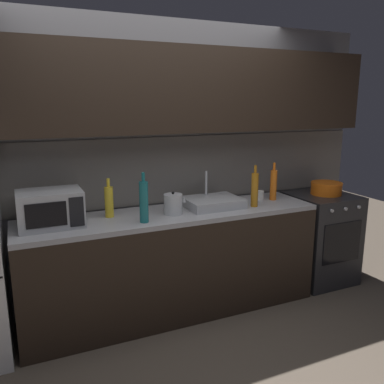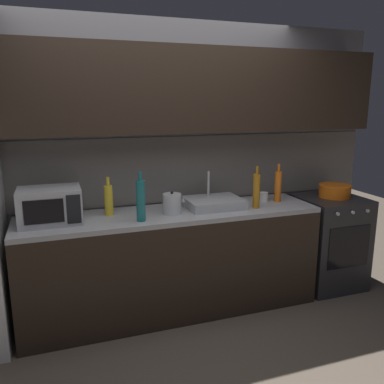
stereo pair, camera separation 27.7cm
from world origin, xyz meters
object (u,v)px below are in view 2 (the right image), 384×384
Objects in this scene: wine_bottle_amber at (256,190)px; mug_white at (264,197)px; oven_range at (328,241)px; wine_bottle_teal at (141,200)px; wine_bottle_yellow at (109,200)px; wine_bottle_orange at (278,186)px; microwave at (50,206)px; kettle at (172,204)px; cooking_pot at (335,191)px.

mug_white is at bearing 45.49° from wine_bottle_amber.
mug_white is (-0.70, 0.07, 0.49)m from oven_range.
wine_bottle_teal is (-1.03, -0.06, 0.01)m from wine_bottle_amber.
oven_range is 2.85× the size of wine_bottle_yellow.
oven_range is 0.83m from wine_bottle_orange.
wine_bottle_amber reaches higher than wine_bottle_orange.
wine_bottle_orange is at bearing 0.31° from microwave.
microwave reaches higher than kettle.
microwave is at bearing -178.39° from mug_white.
mug_white is at bearing 1.61° from microwave.
kettle is at bearing 23.13° from wine_bottle_teal.
wine_bottle_orange is at bearing 4.09° from kettle.
oven_range is 1.71m from kettle.
wine_bottle_teal is 4.48× the size of mug_white.
wine_bottle_amber is at bearing -172.96° from oven_range.
wine_bottle_yellow is 1.54m from wine_bottle_orange.
kettle is 0.32m from wine_bottle_teal.
kettle reaches higher than mug_white.
kettle is at bearing -172.81° from mug_white.
microwave is 1.87m from mug_white.
wine_bottle_teal reaches higher than wine_bottle_yellow.
wine_bottle_amber is 0.28m from mug_white.
microwave is 0.95m from kettle.
cooking_pot is (1.95, 0.17, -0.10)m from wine_bottle_teal.
microwave is at bearing 179.56° from oven_range.
wine_bottle_orange is (1.99, 0.01, 0.01)m from microwave.
kettle is at bearing -3.83° from microwave.
wine_bottle_amber is 1.21× the size of cooking_pot.
wine_bottle_orange is 1.16× the size of cooking_pot.
wine_bottle_amber reaches higher than microwave.
oven_range is at bearing 7.04° from wine_bottle_amber.
mug_white is at bearing 174.52° from cooking_pot.
wine_bottle_teal is (0.21, -0.25, 0.04)m from wine_bottle_yellow.
mug_white is (1.21, 0.24, -0.12)m from wine_bottle_teal.
wine_bottle_teal reaches higher than oven_range.
mug_white reaches higher than oven_range.
wine_bottle_orange reaches higher than kettle.
wine_bottle_yellow is 3.64× the size of mug_white.
microwave is 5.30× the size of mug_white.
wine_bottle_teal is at bearing -15.76° from microwave.
microwave is 1.70m from wine_bottle_amber.
microwave is (-2.57, 0.02, 0.58)m from oven_range.
wine_bottle_amber is 4.24× the size of mug_white.
wine_bottle_orange is (0.30, 0.14, -0.01)m from wine_bottle_amber.
wine_bottle_yellow is at bearing 177.90° from wine_bottle_orange.
wine_bottle_teal is (0.66, -0.19, 0.03)m from microwave.
wine_bottle_yellow is at bearing 177.73° from cooking_pot.
wine_bottle_teal is 1.96m from cooking_pot.
kettle is 0.52m from wine_bottle_yellow.
wine_bottle_orange is at bearing 8.46° from wine_bottle_teal.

